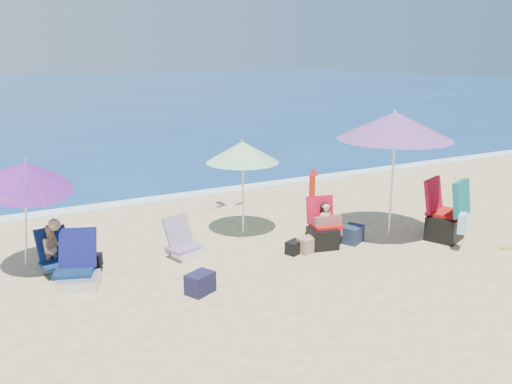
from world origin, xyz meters
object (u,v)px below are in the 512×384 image
camp_chair_left (323,232)px  furled_umbrella (312,201)px  person_center (326,225)px  chair_navy (78,271)px  chair_rainbow (186,247)px  umbrella_turquoise (395,126)px  umbrella_striped (242,152)px  umbrella_blue (25,175)px  person_left (54,248)px  camp_chair_right (447,218)px

camp_chair_left → furled_umbrella: bearing=95.1°
camp_chair_left → person_center: 0.16m
person_center → chair_navy: bearing=175.1°
chair_navy → chair_rainbow: size_ratio=1.25×
umbrella_turquoise → camp_chair_left: umbrella_turquoise is taller
umbrella_striped → chair_rainbow: 2.07m
umbrella_striped → person_center: size_ratio=2.35×
umbrella_blue → umbrella_turquoise: bearing=-13.1°
umbrella_striped → camp_chair_left: (0.95, -1.28, -1.33)m
camp_chair_left → chair_navy: bearing=174.2°
chair_rainbow → person_left: 2.10m
umbrella_blue → camp_chair_right: 7.27m
chair_rainbow → camp_chair_left: size_ratio=0.84×
umbrella_blue → camp_chair_right: size_ratio=1.65×
camp_chair_left → person_left: size_ratio=0.99×
umbrella_blue → furled_umbrella: size_ratio=1.39×
chair_navy → chair_rainbow: 1.85m
chair_navy → camp_chair_right: 6.50m
umbrella_blue → camp_chair_left: (4.67, -1.21, -1.33)m
chair_rainbow → camp_chair_right: (4.55, -1.49, 0.25)m
chair_rainbow → umbrella_striped: bearing=23.0°
umbrella_turquoise → person_center: (-1.26, 0.25, -1.73)m
person_left → camp_chair_right: bearing=-15.7°
umbrella_striped → umbrella_blue: size_ratio=0.94×
furled_umbrella → umbrella_turquoise: bearing=-20.0°
umbrella_turquoise → umbrella_striped: umbrella_turquoise is taller
furled_umbrella → person_left: bearing=170.3°
umbrella_striped → chair_rainbow: (-1.38, -0.59, -1.42)m
person_center → person_left: bearing=167.4°
chair_rainbow → camp_chair_left: 2.43m
umbrella_striped → furled_umbrella: bearing=-46.5°
furled_umbrella → camp_chair_left: bearing=-84.9°
umbrella_blue → person_center: size_ratio=2.49×
furled_umbrella → chair_navy: size_ratio=1.51×
umbrella_turquoise → chair_rainbow: 4.26m
umbrella_turquoise → chair_rainbow: bearing=166.5°
person_left → person_center: bearing=-12.6°
umbrella_turquoise → chair_navy: bearing=173.7°
furled_umbrella → camp_chair_right: size_ratio=1.19×
umbrella_striped → person_center: (1.05, -1.23, -1.22)m
umbrella_striped → chair_rainbow: size_ratio=2.47×
camp_chair_left → umbrella_turquoise: bearing=-7.9°
umbrella_striped → camp_chair_right: 3.97m
camp_chair_right → person_left: camp_chair_right is taller
chair_navy → chair_rainbow: chair_navy is taller
person_center → person_left: size_ratio=0.88×
camp_chair_right → person_left: (-6.61, 1.86, -0.02)m
umbrella_turquoise → furled_umbrella: umbrella_turquoise is taller
person_center → camp_chair_left: bearing=-151.1°
umbrella_blue → chair_rainbow: bearing=-12.5°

